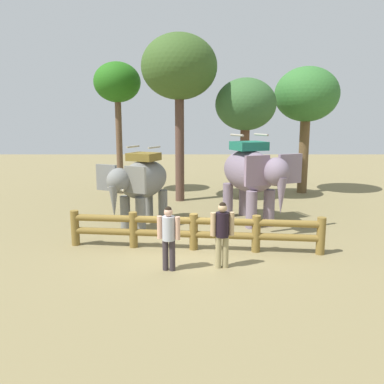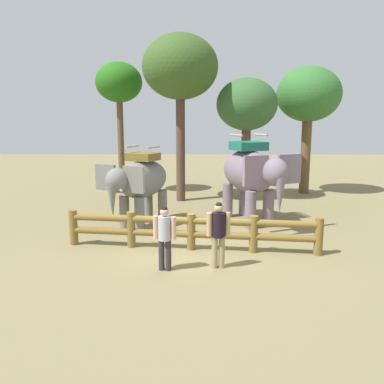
{
  "view_description": "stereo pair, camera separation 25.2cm",
  "coord_description": "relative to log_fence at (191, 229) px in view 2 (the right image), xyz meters",
  "views": [
    {
      "loc": [
        -0.05,
        -10.89,
        3.73
      ],
      "look_at": [
        0.0,
        1.51,
        1.4
      ],
      "focal_mm": 37.06,
      "sensor_mm": 36.0,
      "label": 1
    },
    {
      "loc": [
        0.2,
        -10.89,
        3.73
      ],
      "look_at": [
        0.0,
        1.51,
        1.4
      ],
      "focal_mm": 37.06,
      "sensor_mm": 36.0,
      "label": 2
    }
  ],
  "objects": [
    {
      "name": "tourist_man_in_blue",
      "position": [
        0.71,
        -1.4,
        0.37
      ],
      "size": [
        0.6,
        0.36,
        1.69
      ],
      "color": "#9A8D60",
      "rests_on": "ground"
    },
    {
      "name": "tree_deep_back",
      "position": [
        5.51,
        8.81,
        4.14
      ],
      "size": [
        3.09,
        3.09,
        6.16
      ],
      "color": "brown",
      "rests_on": "ground"
    },
    {
      "name": "tree_back_center",
      "position": [
        2.38,
        7.39,
        3.63
      ],
      "size": [
        2.75,
        2.75,
        5.5
      ],
      "color": "brown",
      "rests_on": "ground"
    },
    {
      "name": "ground_plane",
      "position": [
        -0.0,
        -0.02,
        -0.61
      ],
      "size": [
        60.0,
        60.0,
        0.0
      ],
      "primitive_type": "plane",
      "color": "olive"
    },
    {
      "name": "elephant_near_left",
      "position": [
        -1.81,
        2.59,
        0.95
      ],
      "size": [
        2.5,
        3.27,
        2.77
      ],
      "color": "slate",
      "rests_on": "ground"
    },
    {
      "name": "tourist_woman_in_black",
      "position": [
        -0.62,
        -1.59,
        0.33
      ],
      "size": [
        0.57,
        0.36,
        1.63
      ],
      "color": "#342C32",
      "rests_on": "ground"
    },
    {
      "name": "elephant_center",
      "position": [
        2.07,
        2.98,
        1.18
      ],
      "size": [
        2.75,
        3.77,
        3.17
      ],
      "color": "slate",
      "rests_on": "ground"
    },
    {
      "name": "tree_far_left",
      "position": [
        -3.63,
        8.66,
        4.66
      ],
      "size": [
        2.23,
        2.23,
        6.35
      ],
      "color": "brown",
      "rests_on": "ground"
    },
    {
      "name": "tree_far_right",
      "position": [
        -0.6,
        6.85,
        5.2
      ],
      "size": [
        3.29,
        3.29,
        7.29
      ],
      "color": "brown",
      "rests_on": "ground"
    },
    {
      "name": "log_fence",
      "position": [
        0.0,
        0.0,
        0.0
      ],
      "size": [
        7.26,
        1.05,
        1.05
      ],
      "color": "brown",
      "rests_on": "ground"
    }
  ]
}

